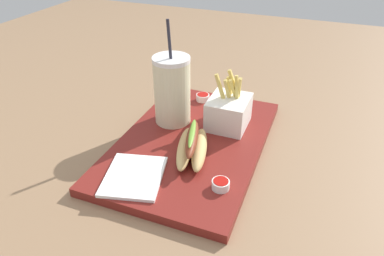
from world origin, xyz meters
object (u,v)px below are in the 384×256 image
Objects in this scene: hot_dog_1 at (192,146)px; ketchup_cup_1 at (221,184)px; ketchup_cup_2 at (203,97)px; soda_cup at (172,90)px; napkin_stack at (134,176)px; fries_basket at (229,111)px.

hot_dog_1 is 4.85× the size of ketchup_cup_1.
soda_cup is at bearing -14.42° from ketchup_cup_2.
ketchup_cup_1 reaches higher than napkin_stack.
ketchup_cup_1 is (0.22, 0.05, -0.03)m from fries_basket.
hot_dog_1 is at bearing 145.11° from napkin_stack.
ketchup_cup_1 is at bearing 12.96° from fries_basket.
napkin_stack is at bearing -24.36° from fries_basket.
ketchup_cup_2 is (-0.13, 0.03, -0.07)m from soda_cup.
fries_basket reaches higher than hot_dog_1.
soda_cup is 0.24m from napkin_stack.
napkin_stack is (0.11, -0.08, -0.02)m from hot_dog_1.
soda_cup is at bearing -77.96° from fries_basket.
napkin_stack is (0.25, -0.11, -0.03)m from fries_basket.
hot_dog_1 is (0.14, -0.04, -0.02)m from fries_basket.
napkin_stack is (0.03, -0.17, -0.01)m from ketchup_cup_1.
soda_cup is 1.93× the size of napkin_stack.
ketchup_cup_2 reaches higher than napkin_stack.
napkin_stack is at bearing 4.36° from soda_cup.
fries_basket is 4.04× the size of ketchup_cup_1.
ketchup_cup_1 is (0.19, 0.18, -0.07)m from soda_cup.
soda_cup is at bearing -175.64° from napkin_stack.
ketchup_cup_1 is 0.35m from ketchup_cup_2.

